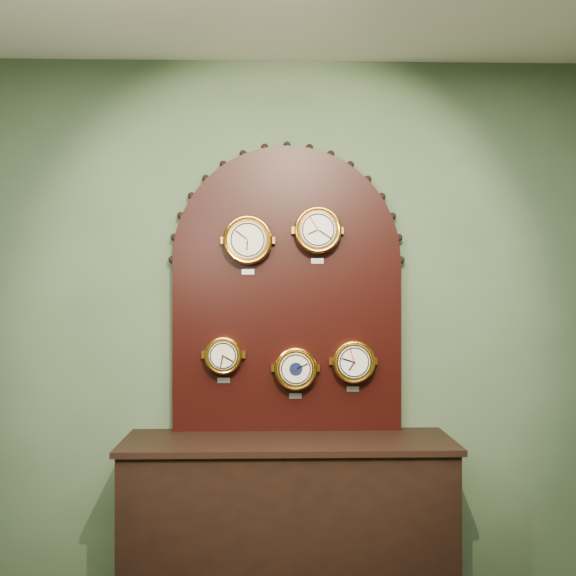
{
  "coord_description": "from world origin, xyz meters",
  "views": [
    {
      "loc": [
        -0.09,
        -1.19,
        1.57
      ],
      "look_at": [
        0.0,
        2.25,
        1.58
      ],
      "focal_mm": 42.98,
      "sensor_mm": 36.0,
      "label": 1
    }
  ],
  "objects_px": {
    "shop_counter": "(288,526)",
    "barometer": "(296,368)",
    "hygrometer": "(223,355)",
    "roman_clock": "(248,240)",
    "tide_clock": "(354,362)",
    "display_board": "(287,279)",
    "arabic_clock": "(318,230)"
  },
  "relations": [
    {
      "from": "shop_counter",
      "to": "barometer",
      "type": "distance_m",
      "value": 0.78
    },
    {
      "from": "roman_clock",
      "to": "tide_clock",
      "type": "xyz_separation_m",
      "value": [
        0.55,
        0.0,
        -0.63
      ]
    },
    {
      "from": "arabic_clock",
      "to": "hygrometer",
      "type": "height_order",
      "value": "arabic_clock"
    },
    {
      "from": "hygrometer",
      "to": "roman_clock",
      "type": "bearing_deg",
      "value": -0.69
    },
    {
      "from": "hygrometer",
      "to": "arabic_clock",
      "type": "bearing_deg",
      "value": -0.15
    },
    {
      "from": "hygrometer",
      "to": "barometer",
      "type": "xyz_separation_m",
      "value": [
        0.37,
        -0.0,
        -0.07
      ]
    },
    {
      "from": "display_board",
      "to": "barometer",
      "type": "relative_size",
      "value": 5.6
    },
    {
      "from": "shop_counter",
      "to": "display_board",
      "type": "relative_size",
      "value": 1.05
    },
    {
      "from": "barometer",
      "to": "hygrometer",
      "type": "bearing_deg",
      "value": 179.86
    },
    {
      "from": "roman_clock",
      "to": "tide_clock",
      "type": "relative_size",
      "value": 1.12
    },
    {
      "from": "shop_counter",
      "to": "roman_clock",
      "type": "bearing_deg",
      "value": 143.33
    },
    {
      "from": "roman_clock",
      "to": "arabic_clock",
      "type": "distance_m",
      "value": 0.37
    },
    {
      "from": "shop_counter",
      "to": "display_board",
      "type": "distance_m",
      "value": 1.25
    },
    {
      "from": "arabic_clock",
      "to": "barometer",
      "type": "bearing_deg",
      "value": 179.81
    },
    {
      "from": "shop_counter",
      "to": "barometer",
      "type": "height_order",
      "value": "barometer"
    },
    {
      "from": "roman_clock",
      "to": "tide_clock",
      "type": "distance_m",
      "value": 0.84
    },
    {
      "from": "tide_clock",
      "to": "shop_counter",
      "type": "bearing_deg",
      "value": -155.99
    },
    {
      "from": "roman_clock",
      "to": "barometer",
      "type": "xyz_separation_m",
      "value": [
        0.25,
        0.0,
        -0.67
      ]
    },
    {
      "from": "shop_counter",
      "to": "tide_clock",
      "type": "bearing_deg",
      "value": 24.01
    },
    {
      "from": "shop_counter",
      "to": "arabic_clock",
      "type": "height_order",
      "value": "arabic_clock"
    },
    {
      "from": "tide_clock",
      "to": "roman_clock",
      "type": "bearing_deg",
      "value": -179.92
    },
    {
      "from": "display_board",
      "to": "tide_clock",
      "type": "bearing_deg",
      "value": -10.92
    },
    {
      "from": "barometer",
      "to": "tide_clock",
      "type": "xyz_separation_m",
      "value": [
        0.3,
        0.0,
        0.03
      ]
    },
    {
      "from": "barometer",
      "to": "tide_clock",
      "type": "height_order",
      "value": "tide_clock"
    },
    {
      "from": "shop_counter",
      "to": "hygrometer",
      "type": "distance_m",
      "value": 0.91
    },
    {
      "from": "shop_counter",
      "to": "tide_clock",
      "type": "distance_m",
      "value": 0.88
    },
    {
      "from": "roman_clock",
      "to": "hygrometer",
      "type": "bearing_deg",
      "value": 179.31
    },
    {
      "from": "roman_clock",
      "to": "arabic_clock",
      "type": "xyz_separation_m",
      "value": [
        0.36,
        0.0,
        0.05
      ]
    },
    {
      "from": "tide_clock",
      "to": "arabic_clock",
      "type": "bearing_deg",
      "value": -179.83
    },
    {
      "from": "roman_clock",
      "to": "barometer",
      "type": "bearing_deg",
      "value": 0.15
    },
    {
      "from": "display_board",
      "to": "arabic_clock",
      "type": "relative_size",
      "value": 5.21
    },
    {
      "from": "arabic_clock",
      "to": "roman_clock",
      "type": "bearing_deg",
      "value": -179.96
    }
  ]
}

